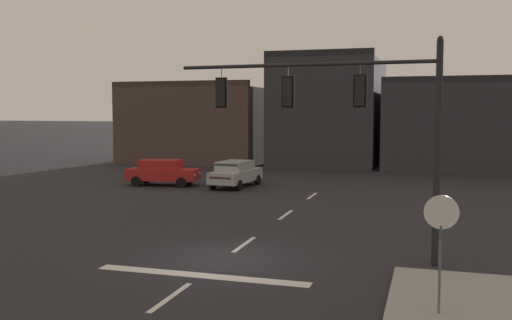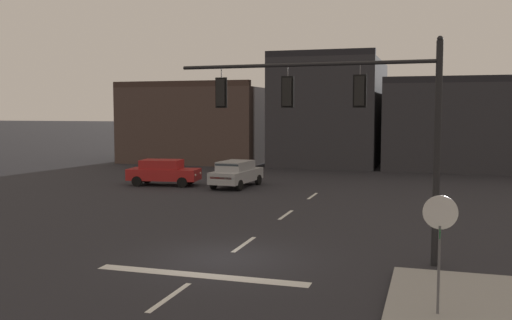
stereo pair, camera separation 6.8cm
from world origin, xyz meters
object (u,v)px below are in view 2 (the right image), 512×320
at_px(stop_sign, 440,226).
at_px(car_lot_middle, 163,172).
at_px(signal_mast_near_side, 346,110).
at_px(car_lot_nearside, 236,173).

height_order(stop_sign, car_lot_middle, stop_sign).
relative_size(signal_mast_near_side, stop_sign, 3.00).
xyz_separation_m(signal_mast_near_side, car_lot_nearside, (-8.87, 15.07, -3.86)).
bearing_deg(stop_sign, car_lot_nearside, 120.36).
xyz_separation_m(stop_sign, car_lot_middle, (-16.34, 19.40, -1.29)).
bearing_deg(car_lot_middle, car_lot_nearside, 6.86).
distance_m(signal_mast_near_side, stop_sign, 6.21).
height_order(signal_mast_near_side, stop_sign, signal_mast_near_side).
height_order(stop_sign, car_lot_nearside, stop_sign).
distance_m(car_lot_nearside, car_lot_middle, 4.68).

